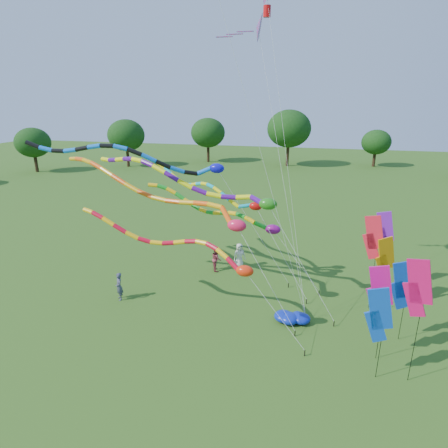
% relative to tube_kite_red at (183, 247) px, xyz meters
% --- Properties ---
extents(ground, '(160.00, 160.00, 0.00)m').
position_rel_tube_kite_red_xyz_m(ground, '(3.68, -2.76, -4.13)').
color(ground, '#2A5817').
rests_on(ground, ground).
extents(tree_ring, '(117.70, 112.48, 9.54)m').
position_rel_tube_kite_red_xyz_m(tree_ring, '(6.08, 1.08, 1.16)').
color(tree_ring, '#382314').
rests_on(tree_ring, ground).
extents(tube_kite_red, '(12.03, 2.44, 6.02)m').
position_rel_tube_kite_red_xyz_m(tube_kite_red, '(0.00, 0.00, 0.00)').
color(tube_kite_red, black).
rests_on(tube_kite_red, ground).
extents(tube_kite_orange, '(16.03, 6.58, 8.09)m').
position_rel_tube_kite_red_xyz_m(tube_kite_orange, '(-2.45, 3.30, 1.75)').
color(tube_kite_orange, black).
rests_on(tube_kite_orange, ground).
extents(tube_kite_purple, '(14.99, 4.51, 8.42)m').
position_rel_tube_kite_red_xyz_m(tube_kite_purple, '(-0.41, 3.34, 2.49)').
color(tube_kite_purple, black).
rests_on(tube_kite_purple, ground).
extents(tube_kite_blue, '(14.46, 3.33, 9.45)m').
position_rel_tube_kite_red_xyz_m(tube_kite_blue, '(-3.01, 2.70, 3.83)').
color(tube_kite_blue, black).
rests_on(tube_kite_blue, ground).
extents(tube_kite_cyan, '(10.89, 5.34, 7.28)m').
position_rel_tube_kite_red_xyz_m(tube_kite_cyan, '(-0.02, 5.84, 1.49)').
color(tube_kite_cyan, black).
rests_on(tube_kite_cyan, ground).
extents(tube_kite_green, '(11.83, 3.18, 6.07)m').
position_rel_tube_kite_red_xyz_m(tube_kite_green, '(0.76, 5.94, 0.05)').
color(tube_kite_green, black).
rests_on(tube_kite_green, ground).
extents(delta_kite_high_c, '(5.83, 4.77, 15.60)m').
position_rel_tube_kite_red_xyz_m(delta_kite_high_c, '(2.62, 5.22, 10.49)').
color(delta_kite_high_c, black).
rests_on(delta_kite_high_c, ground).
extents(banner_pole_red, '(1.14, 0.39, 5.41)m').
position_rel_tube_kite_red_xyz_m(banner_pole_red, '(9.33, 3.62, 0.01)').
color(banner_pole_red, black).
rests_on(banner_pole_red, ground).
extents(banner_pole_violet, '(1.16, 0.16, 4.97)m').
position_rel_tube_kite_red_xyz_m(banner_pole_violet, '(10.30, 6.16, -0.43)').
color(banner_pole_violet, black).
rests_on(banner_pole_violet, ground).
extents(banner_pole_blue_b, '(1.16, 0.27, 4.16)m').
position_rel_tube_kite_red_xyz_m(banner_pole_blue_b, '(10.40, 0.80, -1.24)').
color(banner_pole_blue_b, black).
rests_on(banner_pole_blue_b, ground).
extents(banner_pole_magenta_b, '(1.09, 0.56, 5.44)m').
position_rel_tube_kite_red_xyz_m(banner_pole_magenta_b, '(10.28, -1.97, 0.03)').
color(banner_pole_magenta_b, black).
rests_on(banner_pole_magenta_b, ground).
extents(banner_pole_orange, '(1.10, 0.53, 4.33)m').
position_rel_tube_kite_red_xyz_m(banner_pole_orange, '(10.04, 3.47, -1.06)').
color(banner_pole_orange, black).
rests_on(banner_pole_orange, ground).
extents(banner_pole_blue_a, '(1.16, 0.17, 4.21)m').
position_rel_tube_kite_red_xyz_m(banner_pole_blue_a, '(8.98, -2.23, -1.19)').
color(banner_pole_blue_a, black).
rests_on(banner_pole_blue_a, ground).
extents(banner_pole_magenta_a, '(1.16, 0.13, 4.57)m').
position_rel_tube_kite_red_xyz_m(banner_pole_magenta_a, '(9.15, -0.91, -0.82)').
color(banner_pole_magenta_a, black).
rests_on(banner_pole_magenta_a, ground).
extents(blue_nylon_heap, '(1.54, 1.71, 0.55)m').
position_rel_tube_kite_red_xyz_m(blue_nylon_heap, '(5.50, 1.36, -3.88)').
color(blue_nylon_heap, '#0D24AA').
rests_on(blue_nylon_heap, ground).
extents(person_a, '(1.01, 0.92, 1.74)m').
position_rel_tube_kite_red_xyz_m(person_a, '(1.43, 7.04, -3.26)').
color(person_a, silver).
rests_on(person_a, ground).
extents(person_b, '(0.70, 0.72, 1.66)m').
position_rel_tube_kite_red_xyz_m(person_b, '(-4.41, 1.04, -3.31)').
color(person_b, '#40425A').
rests_on(person_b, ground).
extents(person_c, '(0.88, 0.98, 1.64)m').
position_rel_tube_kite_red_xyz_m(person_c, '(0.02, 6.21, -3.31)').
color(person_c, '#953641').
rests_on(person_c, ground).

